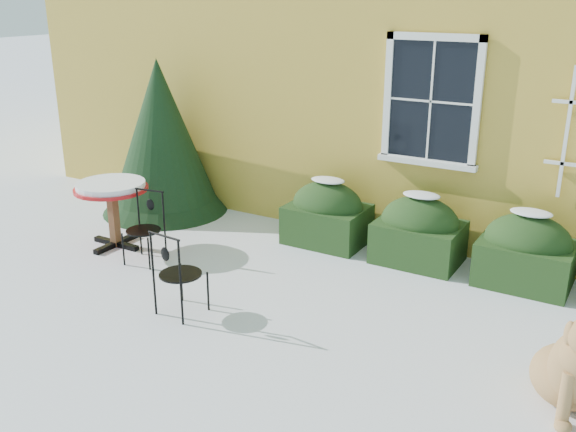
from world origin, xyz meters
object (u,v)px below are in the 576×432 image
Objects in this scene: evergreen_shrub at (162,152)px; patio_chair_far at (145,227)px; dog at (576,369)px; bistro_table at (111,193)px; patio_chair_near at (178,273)px.

evergreen_shrub reaches higher than patio_chair_far.
evergreen_shrub is at bearing 139.79° from dog.
patio_chair_near reaches higher than bistro_table.
evergreen_shrub is 2.58× the size of patio_chair_far.
evergreen_shrub is 2.42× the size of bistro_table.
dog is (5.84, -0.74, -0.35)m from bistro_table.
patio_chair_near is 1.56m from patio_chair_far.
evergreen_shrub reaches higher than patio_chair_near.
patio_chair_near is at bearing -28.11° from bistro_table.
patio_chair_near is at bearing -43.69° from patio_chair_far.
bistro_table is at bearing 152.22° from dog.
bistro_table is 0.79m from patio_chair_far.
bistro_table is 0.88× the size of dog.
dog is at bearing -14.97° from patio_chair_far.
patio_chair_near is at bearing 164.28° from dog.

